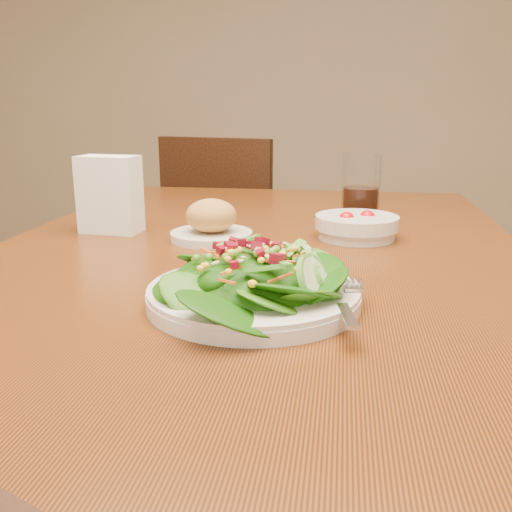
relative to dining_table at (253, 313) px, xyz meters
name	(u,v)px	position (x,y,z in m)	size (l,w,h in m)	color
dining_table	(253,313)	(0.00, 0.00, 0.00)	(0.90, 1.40, 0.75)	#653110
chair_far	(231,255)	(-0.24, 1.02, -0.18)	(0.49, 0.49, 0.88)	black
salad_plate	(261,283)	(0.05, -0.23, 0.13)	(0.26, 0.26, 0.07)	silver
bread_plate	(211,223)	(-0.09, 0.09, 0.13)	(0.15, 0.15, 0.07)	silver
tomato_bowl	(357,226)	(0.17, 0.14, 0.12)	(0.15, 0.15, 0.05)	silver
drinking_glass	(361,192)	(0.18, 0.30, 0.16)	(0.08, 0.08, 0.14)	silver
napkin_holder	(110,192)	(-0.29, 0.12, 0.18)	(0.11, 0.07, 0.14)	white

